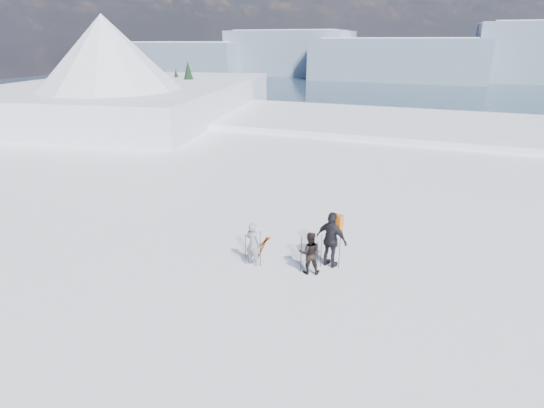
{
  "coord_description": "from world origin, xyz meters",
  "views": [
    {
      "loc": [
        3.73,
        -10.42,
        7.37
      ],
      "look_at": [
        -1.49,
        3.0,
        1.77
      ],
      "focal_mm": 28.0,
      "sensor_mm": 36.0,
      "label": 1
    }
  ],
  "objects_px": {
    "skis_loose": "(261,246)",
    "skier_pack": "(331,240)",
    "skier_grey": "(253,244)",
    "skier_dark": "(309,253)"
  },
  "relations": [
    {
      "from": "skier_grey",
      "to": "skier_dark",
      "type": "bearing_deg",
      "value": -162.47
    },
    {
      "from": "skier_grey",
      "to": "skier_pack",
      "type": "bearing_deg",
      "value": -148.19
    },
    {
      "from": "skier_pack",
      "to": "skier_dark",
      "type": "bearing_deg",
      "value": 69.9
    },
    {
      "from": "skier_grey",
      "to": "skier_pack",
      "type": "height_order",
      "value": "skier_pack"
    },
    {
      "from": "skier_grey",
      "to": "skier_pack",
      "type": "relative_size",
      "value": 0.79
    },
    {
      "from": "skis_loose",
      "to": "skier_dark",
      "type": "bearing_deg",
      "value": -27.5
    },
    {
      "from": "skis_loose",
      "to": "skier_pack",
      "type": "bearing_deg",
      "value": -9.3
    },
    {
      "from": "skier_dark",
      "to": "skier_pack",
      "type": "bearing_deg",
      "value": -148.08
    },
    {
      "from": "skis_loose",
      "to": "skier_grey",
      "type": "bearing_deg",
      "value": -78.64
    },
    {
      "from": "skier_grey",
      "to": "skier_dark",
      "type": "relative_size",
      "value": 1.06
    }
  ]
}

